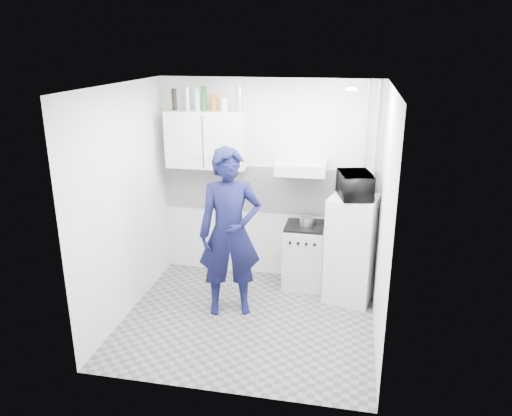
# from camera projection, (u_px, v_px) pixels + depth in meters

# --- Properties ---
(floor) EXTENTS (2.80, 2.80, 0.00)m
(floor) POSITION_uv_depth(u_px,v_px,m) (248.00, 320.00, 5.67)
(floor) COLOR slate
(floor) RESTS_ON ground
(ceiling) EXTENTS (2.80, 2.80, 0.00)m
(ceiling) POSITION_uv_depth(u_px,v_px,m) (247.00, 86.00, 4.85)
(ceiling) COLOR white
(ceiling) RESTS_ON wall_back
(wall_back) EXTENTS (2.80, 0.00, 2.80)m
(wall_back) POSITION_uv_depth(u_px,v_px,m) (268.00, 181.00, 6.42)
(wall_back) COLOR silver
(wall_back) RESTS_ON floor
(wall_left) EXTENTS (0.00, 2.60, 2.60)m
(wall_left) POSITION_uv_depth(u_px,v_px,m) (124.00, 204.00, 5.52)
(wall_left) COLOR silver
(wall_left) RESTS_ON floor
(wall_right) EXTENTS (0.00, 2.60, 2.60)m
(wall_right) POSITION_uv_depth(u_px,v_px,m) (384.00, 221.00, 4.99)
(wall_right) COLOR silver
(wall_right) RESTS_ON floor
(person) EXTENTS (0.81, 0.65, 1.94)m
(person) POSITION_uv_depth(u_px,v_px,m) (230.00, 233.00, 5.59)
(person) COLOR #0D0F33
(person) RESTS_ON floor
(stove) EXTENTS (0.50, 0.50, 0.80)m
(stove) POSITION_uv_depth(u_px,v_px,m) (304.00, 256.00, 6.37)
(stove) COLOR #BBBBBA
(stove) RESTS_ON floor
(fridge) EXTENTS (0.64, 0.64, 1.30)m
(fridge) POSITION_uv_depth(u_px,v_px,m) (351.00, 249.00, 5.97)
(fridge) COLOR white
(fridge) RESTS_ON floor
(stove_top) EXTENTS (0.48, 0.48, 0.03)m
(stove_top) POSITION_uv_depth(u_px,v_px,m) (305.00, 226.00, 6.24)
(stove_top) COLOR black
(stove_top) RESTS_ON stove
(saucepan) EXTENTS (0.19, 0.19, 0.11)m
(saucepan) POSITION_uv_depth(u_px,v_px,m) (307.00, 221.00, 6.22)
(saucepan) COLOR silver
(saucepan) RESTS_ON stove_top
(microwave) EXTENTS (0.59, 0.46, 0.29)m
(microwave) POSITION_uv_depth(u_px,v_px,m) (355.00, 185.00, 5.72)
(microwave) COLOR black
(microwave) RESTS_ON fridge
(bottle_a) EXTENTS (0.06, 0.06, 0.26)m
(bottle_a) POSITION_uv_depth(u_px,v_px,m) (174.00, 99.00, 6.15)
(bottle_a) COLOR black
(bottle_a) RESTS_ON upper_cabinet
(bottle_b) EXTENTS (0.07, 0.07, 0.28)m
(bottle_b) POSITION_uv_depth(u_px,v_px,m) (187.00, 99.00, 6.11)
(bottle_b) COLOR silver
(bottle_b) RESTS_ON upper_cabinet
(bottle_c) EXTENTS (0.07, 0.07, 0.27)m
(bottle_c) POSITION_uv_depth(u_px,v_px,m) (197.00, 100.00, 6.09)
(bottle_c) COLOR #B2B7BC
(bottle_c) RESTS_ON upper_cabinet
(bottle_d) EXTENTS (0.07, 0.07, 0.30)m
(bottle_d) POSITION_uv_depth(u_px,v_px,m) (204.00, 99.00, 6.07)
(bottle_d) COLOR #144C1E
(bottle_d) RESTS_ON upper_cabinet
(canister_a) EXTENTS (0.09, 0.09, 0.21)m
(canister_a) POSITION_uv_depth(u_px,v_px,m) (213.00, 102.00, 6.06)
(canister_a) COLOR brown
(canister_a) RESTS_ON upper_cabinet
(canister_b) EXTENTS (0.09, 0.09, 0.16)m
(canister_b) POSITION_uv_depth(u_px,v_px,m) (224.00, 105.00, 6.04)
(canister_b) COLOR #B2B7BC
(canister_b) RESTS_ON upper_cabinet
(bottle_e) EXTENTS (0.08, 0.08, 0.30)m
(bottle_e) POSITION_uv_depth(u_px,v_px,m) (239.00, 99.00, 5.99)
(bottle_e) COLOR silver
(bottle_e) RESTS_ON upper_cabinet
(upper_cabinet) EXTENTS (1.00, 0.35, 0.70)m
(upper_cabinet) POSITION_uv_depth(u_px,v_px,m) (207.00, 139.00, 6.22)
(upper_cabinet) COLOR white
(upper_cabinet) RESTS_ON wall_back
(range_hood) EXTENTS (0.60, 0.50, 0.14)m
(range_hood) POSITION_uv_depth(u_px,v_px,m) (301.00, 167.00, 6.02)
(range_hood) COLOR #BBBBBA
(range_hood) RESTS_ON wall_back
(backsplash) EXTENTS (2.74, 0.03, 0.60)m
(backsplash) POSITION_uv_depth(u_px,v_px,m) (268.00, 189.00, 6.44)
(backsplash) COLOR white
(backsplash) RESTS_ON wall_back
(pipe_a) EXTENTS (0.05, 0.05, 2.60)m
(pipe_a) POSITION_uv_depth(u_px,v_px,m) (372.00, 189.00, 6.10)
(pipe_a) COLOR #BBBBBA
(pipe_a) RESTS_ON floor
(pipe_b) EXTENTS (0.04, 0.04, 2.60)m
(pipe_b) POSITION_uv_depth(u_px,v_px,m) (362.00, 188.00, 6.12)
(pipe_b) COLOR #BBBBBA
(pipe_b) RESTS_ON floor
(ceiling_spot_fixture) EXTENTS (0.10, 0.10, 0.02)m
(ceiling_spot_fixture) POSITION_uv_depth(u_px,v_px,m) (351.00, 89.00, 4.85)
(ceiling_spot_fixture) COLOR white
(ceiling_spot_fixture) RESTS_ON ceiling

